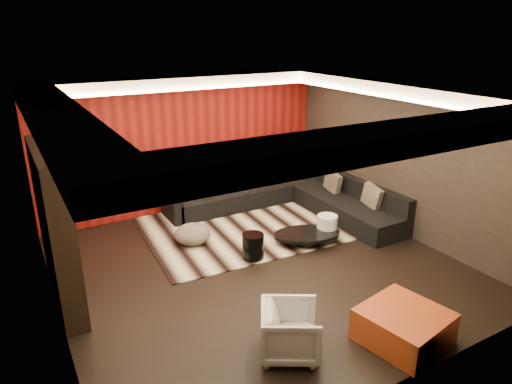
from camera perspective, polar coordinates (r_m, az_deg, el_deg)
floor at (r=7.54m, az=0.28°, el=-9.35°), size 6.00×6.00×0.02m
ceiling at (r=6.63m, az=0.33°, el=12.43°), size 6.00×6.00×0.02m
wall_back at (r=9.58m, az=-8.79°, el=5.94°), size 6.00×0.02×2.80m
wall_left at (r=6.13m, az=-24.90°, el=-3.81°), size 0.02×6.00×2.80m
wall_right at (r=8.79m, az=17.60°, el=3.97°), size 0.02×6.00×2.80m
red_feature_wall at (r=9.54m, az=-8.70°, el=5.90°), size 5.98×0.05×2.78m
soffit_back at (r=9.07m, az=-8.49°, el=13.48°), size 6.00×0.60×0.22m
soffit_front at (r=4.55m, az=17.70°, el=6.49°), size 6.00×0.60×0.22m
soffit_left at (r=5.80m, az=-23.71°, el=8.50°), size 0.60×4.80×0.22m
soffit_right at (r=8.32m, az=17.04°, el=12.28°), size 0.60×4.80×0.22m
cove_back at (r=8.76m, az=-7.62°, el=12.71°), size 4.80×0.08×0.04m
cove_front at (r=4.80m, az=14.64°, el=6.34°), size 4.80×0.08×0.04m
cove_left at (r=5.86m, az=-20.28°, el=8.14°), size 0.08×4.80×0.04m
cove_right at (r=8.09m, az=15.26°, el=11.61°), size 0.08×4.80×0.04m
tv_surround at (r=6.81m, az=-23.75°, el=-4.08°), size 0.30×2.00×2.20m
tv_screen at (r=6.70m, az=-22.81°, el=-1.10°), size 0.04×1.30×0.80m
tv_shelf at (r=6.98m, az=-21.99°, el=-6.86°), size 0.04×1.60×0.04m
rug at (r=9.01m, az=-0.94°, el=-4.09°), size 4.15×3.21×0.02m
coffee_table at (r=8.25m, az=6.38°, el=-5.72°), size 1.54×1.54×0.20m
drum_stool at (r=7.66m, az=-0.37°, el=-6.77°), size 0.40×0.40×0.43m
striped_pouf at (r=8.25m, az=-7.94°, el=-5.22°), size 0.70×0.70×0.35m
white_side_table at (r=8.45m, az=8.86°, el=-4.38°), size 0.46×0.46×0.46m
orange_ottoman at (r=6.12m, az=17.95°, el=-15.67°), size 1.09×1.09×0.42m
armchair at (r=5.61m, az=4.29°, el=-16.93°), size 0.93×0.93×0.63m
sectional_sofa at (r=9.69m, az=3.66°, el=-0.73°), size 3.65×3.50×0.75m
throw_pillows at (r=9.60m, az=3.71°, el=1.33°), size 3.17×2.78×0.50m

